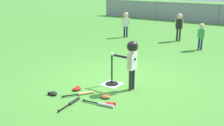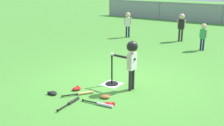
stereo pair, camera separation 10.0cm
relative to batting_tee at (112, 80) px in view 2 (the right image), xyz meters
The scene contains 16 objects.
ground_plane 0.41m from the batting_tee, 90.52° to the left, with size 60.00×60.00×0.00m, color #478C33.
home_plate 0.12m from the batting_tee, 90.22° to the left, with size 0.44×0.44×0.01m, color white.
batting_tee is the anchor object (origin of this frame).
baseball_on_tee 0.65m from the batting_tee, 90.22° to the left, with size 0.07×0.07×0.07m, color white.
batter_child 0.91m from the batting_tee, ahead, with size 0.64×0.33×1.17m.
fielder_near_left 5.83m from the batting_tee, 93.58° to the left, with size 0.34×0.23×1.16m.
fielder_deep_left 5.95m from the batting_tee, 116.71° to the left, with size 0.30×0.22×1.12m.
fielder_deep_center 4.81m from the batting_tee, 79.69° to the left, with size 0.29×0.20×0.99m.
spare_bat_silver 1.23m from the batting_tee, 66.26° to the right, with size 0.72×0.14×0.06m.
spare_bat_wood 0.93m from the batting_tee, 102.55° to the right, with size 0.48×0.61×0.06m.
spare_bat_black 1.39m from the batting_tee, 94.02° to the right, with size 0.11×0.70×0.06m.
glove_by_plate 0.91m from the batting_tee, 122.32° to the right, with size 0.22×0.26×0.07m.
glove_near_bats 0.85m from the batting_tee, 66.74° to the right, with size 0.26×0.23×0.07m.
glove_tossed_aside 1.48m from the batting_tee, 120.94° to the right, with size 0.25×0.20×0.07m.
glove_outfield_drop 1.22m from the batting_tee, 59.41° to the right, with size 0.23×0.18×0.07m.
outfield_fence 11.74m from the batting_tee, 90.02° to the left, with size 16.06×0.06×1.15m.
Camera 2 is at (3.48, -5.63, 2.46)m, focal length 43.53 mm.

